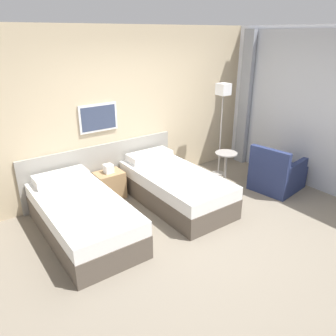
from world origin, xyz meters
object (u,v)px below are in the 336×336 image
bed_near_window (175,187)px  nightstand (110,185)px  floor_lamp (223,102)px  armchair (276,175)px  side_table (226,163)px  bed_near_door (82,216)px

bed_near_window → nightstand: 1.09m
nightstand → floor_lamp: floor_lamp is taller
nightstand → floor_lamp: 2.50m
nightstand → armchair: (2.54, -1.40, 0.02)m
side_table → bed_near_window: bearing=-179.6°
bed_near_door → armchair: armchair is taller
bed_near_door → nightstand: bed_near_door is taller
bed_near_door → floor_lamp: (2.96, 0.43, 1.14)m
bed_near_door → side_table: bearing=0.2°
side_table → armchair: (0.61, -0.66, -0.16)m
bed_near_window → floor_lamp: 1.85m
bed_near_window → nightstand: bed_near_window is taller
bed_near_door → bed_near_window: same height
nightstand → armchair: 2.90m
bed_near_window → floor_lamp: bearing=17.0°
bed_near_door → bed_near_window: bearing=0.0°
bed_near_window → side_table: (1.15, 0.01, 0.15)m
floor_lamp → armchair: bearing=-71.5°
bed_near_door → nightstand: 1.09m
bed_near_window → bed_near_door: bearing=180.0°
bed_near_window → side_table: bed_near_window is taller
bed_near_window → nightstand: (-0.78, 0.75, -0.03)m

